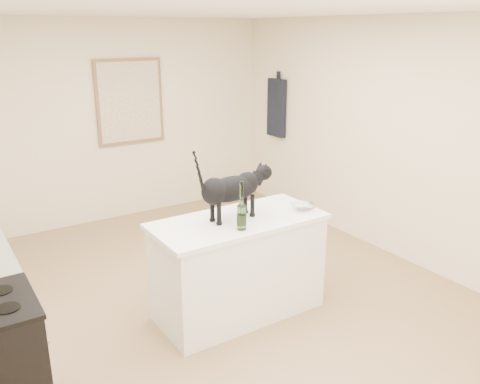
# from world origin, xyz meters

# --- Properties ---
(floor) EXTENTS (5.50, 5.50, 0.00)m
(floor) POSITION_xyz_m (0.00, 0.00, 0.00)
(floor) COLOR #916F4D
(floor) RESTS_ON ground
(ceiling) EXTENTS (5.50, 5.50, 0.00)m
(ceiling) POSITION_xyz_m (0.00, 0.00, 2.60)
(ceiling) COLOR white
(ceiling) RESTS_ON ground
(wall_back) EXTENTS (4.50, 0.00, 4.50)m
(wall_back) POSITION_xyz_m (0.00, 2.75, 1.30)
(wall_back) COLOR beige
(wall_back) RESTS_ON ground
(wall_right) EXTENTS (0.00, 5.50, 5.50)m
(wall_right) POSITION_xyz_m (2.25, 0.00, 1.30)
(wall_right) COLOR beige
(wall_right) RESTS_ON ground
(island_base) EXTENTS (1.44, 0.67, 0.86)m
(island_base) POSITION_xyz_m (0.10, -0.20, 0.43)
(island_base) COLOR white
(island_base) RESTS_ON floor
(island_top) EXTENTS (1.50, 0.70, 0.04)m
(island_top) POSITION_xyz_m (0.10, -0.20, 0.88)
(island_top) COLOR white
(island_top) RESTS_ON island_base
(artwork_frame) EXTENTS (0.90, 0.03, 1.10)m
(artwork_frame) POSITION_xyz_m (0.30, 2.72, 1.55)
(artwork_frame) COLOR brown
(artwork_frame) RESTS_ON wall_back
(artwork_canvas) EXTENTS (0.82, 0.00, 1.02)m
(artwork_canvas) POSITION_xyz_m (0.30, 2.70, 1.55)
(artwork_canvas) COLOR beige
(artwork_canvas) RESTS_ON wall_back
(hanging_garment) EXTENTS (0.08, 0.34, 0.80)m
(hanging_garment) POSITION_xyz_m (2.19, 2.05, 1.40)
(hanging_garment) COLOR black
(hanging_garment) RESTS_ON wall_right
(black_cat) EXTENTS (0.70, 0.24, 0.48)m
(black_cat) POSITION_xyz_m (0.05, -0.17, 1.14)
(black_cat) COLOR black
(black_cat) RESTS_ON island_top
(wine_bottle) EXTENTS (0.09, 0.09, 0.36)m
(wine_bottle) POSITION_xyz_m (-0.01, -0.41, 1.08)
(wine_bottle) COLOR #265823
(wine_bottle) RESTS_ON island_top
(glass_bowl) EXTENTS (0.29, 0.29, 0.05)m
(glass_bowl) POSITION_xyz_m (0.71, -0.32, 0.93)
(glass_bowl) COLOR white
(glass_bowl) RESTS_ON island_top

